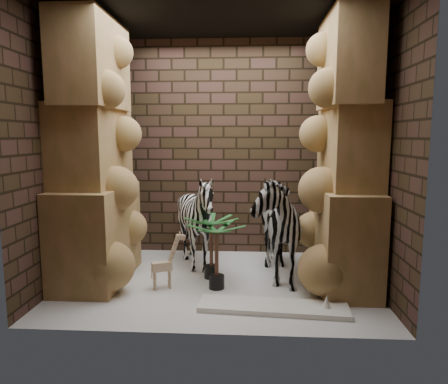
# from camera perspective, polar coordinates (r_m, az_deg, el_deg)

# --- Properties ---
(floor) EXTENTS (3.50, 3.50, 0.00)m
(floor) POSITION_cam_1_polar(r_m,az_deg,el_deg) (4.80, -0.98, -12.53)
(floor) COLOR silver
(floor) RESTS_ON ground
(ceiling) EXTENTS (3.50, 3.50, 0.00)m
(ceiling) POSITION_cam_1_polar(r_m,az_deg,el_deg) (4.69, -1.07, 24.30)
(ceiling) COLOR black
(ceiling) RESTS_ON ground
(wall_back) EXTENTS (3.50, 0.00, 3.50)m
(wall_back) POSITION_cam_1_polar(r_m,az_deg,el_deg) (5.75, -0.06, 6.15)
(wall_back) COLOR #322515
(wall_back) RESTS_ON ground
(wall_front) EXTENTS (3.50, 0.00, 3.50)m
(wall_front) POSITION_cam_1_polar(r_m,az_deg,el_deg) (3.26, -2.71, 4.77)
(wall_front) COLOR #322515
(wall_front) RESTS_ON ground
(wall_left) EXTENTS (0.00, 3.00, 3.00)m
(wall_left) POSITION_cam_1_polar(r_m,az_deg,el_deg) (4.95, -21.74, 5.30)
(wall_left) COLOR #322515
(wall_left) RESTS_ON ground
(wall_right) EXTENTS (0.00, 3.00, 3.00)m
(wall_right) POSITION_cam_1_polar(r_m,az_deg,el_deg) (4.70, 20.85, 5.24)
(wall_right) COLOR #322515
(wall_right) RESTS_ON ground
(rock_pillar_left) EXTENTS (0.68, 1.30, 3.00)m
(rock_pillar_left) POSITION_cam_1_polar(r_m,az_deg,el_deg) (4.82, -17.95, 5.42)
(rock_pillar_left) COLOR tan
(rock_pillar_left) RESTS_ON floor
(rock_pillar_right) EXTENTS (0.58, 1.25, 3.00)m
(rock_pillar_right) POSITION_cam_1_polar(r_m,az_deg,el_deg) (4.62, 16.92, 5.37)
(rock_pillar_right) COLOR tan
(rock_pillar_right) RESTS_ON floor
(zebra_right) EXTENTS (0.85, 1.34, 1.49)m
(zebra_right) POSITION_cam_1_polar(r_m,az_deg,el_deg) (4.80, 6.48, -3.33)
(zebra_right) COLOR white
(zebra_right) RESTS_ON floor
(zebra_left) EXTENTS (1.36, 1.49, 1.10)m
(zebra_left) POSITION_cam_1_polar(r_m,az_deg,el_deg) (5.12, -3.84, -4.83)
(zebra_left) COLOR white
(zebra_left) RESTS_ON floor
(giraffe_toy) EXTENTS (0.35, 0.24, 0.64)m
(giraffe_toy) POSITION_cam_1_polar(r_m,az_deg,el_deg) (4.56, -8.78, -9.50)
(giraffe_toy) COLOR beige
(giraffe_toy) RESTS_ON floor
(palm_front) EXTENTS (0.36, 0.36, 0.75)m
(palm_front) POSITION_cam_1_polar(r_m,az_deg,el_deg) (4.82, -1.80, -7.77)
(palm_front) COLOR #0E4217
(palm_front) RESTS_ON floor
(palm_back) EXTENTS (0.36, 0.36, 0.74)m
(palm_back) POSITION_cam_1_polar(r_m,az_deg,el_deg) (4.49, -1.05, -9.00)
(palm_back) COLOR #0E4217
(palm_back) RESTS_ON floor
(surfboard) EXTENTS (1.47, 0.47, 0.05)m
(surfboard) POSITION_cam_1_polar(r_m,az_deg,el_deg) (4.12, 6.93, -15.79)
(surfboard) COLOR white
(surfboard) RESTS_ON floor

